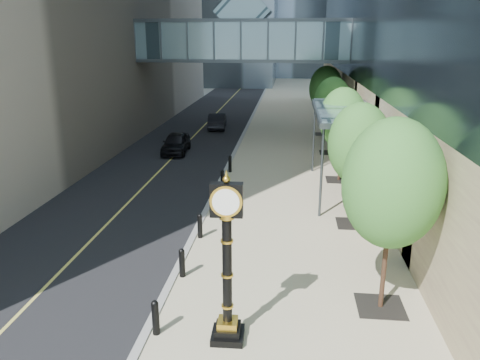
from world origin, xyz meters
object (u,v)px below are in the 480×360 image
car_near (176,143)px  car_far (217,121)px  pedestrian (351,182)px  street_clock (227,272)px

car_near → car_far: (1.50, 9.24, -0.02)m
pedestrian → car_near: pedestrian is taller
pedestrian → car_near: size_ratio=0.38×
street_clock → car_far: (-4.83, 29.85, -1.33)m
pedestrian → car_far: bearing=-42.0°
pedestrian → car_far: size_ratio=0.37×
street_clock → car_far: 30.27m
street_clock → pedestrian: street_clock is taller
car_near → car_far: 9.36m
street_clock → car_near: 21.60m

